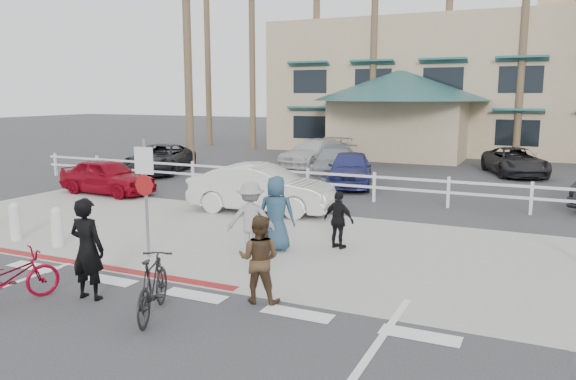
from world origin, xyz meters
The scene contains 32 objects.
ground centered at (0.00, 0.00, 0.00)m, with size 140.00×140.00×0.00m, color #333335.
bike_path centered at (0.00, -2.00, 0.00)m, with size 12.00×16.00×0.01m, color #333335.
sidewalk_plaza centered at (0.00, 4.50, 0.01)m, with size 22.00×7.00×0.01m, color gray.
cross_street centered at (0.00, 8.50, 0.00)m, with size 40.00×5.00×0.01m, color #333335.
parking_lot centered at (0.00, 18.00, 0.00)m, with size 50.00×16.00×0.01m, color #333335.
curb_red centered at (-3.00, 1.20, 0.01)m, with size 7.00×0.25×0.02m, color maroon.
rail_fence centered at (0.50, 10.50, 0.50)m, with size 29.40×0.16×1.00m, color silver, non-canonical shape.
building centered at (2.00, 31.00, 5.65)m, with size 28.00×16.00×11.30m, color tan, non-canonical shape.
sign_post centered at (-2.30, 2.20, 1.45)m, with size 0.50×0.10×2.90m, color gray, non-canonical shape.
bollard_0 centered at (-4.80, 2.00, 0.47)m, with size 0.26×0.26×0.95m, color silver, non-canonical shape.
bollard_1 centered at (-6.20, 2.00, 0.47)m, with size 0.26×0.26×0.95m, color silver, non-canonical shape.
palm_0 centered at (-16.00, 26.00, 7.50)m, with size 4.00×4.00×15.00m, color #23511F, non-canonical shape.
palm_1 centered at (-12.00, 25.00, 6.50)m, with size 4.00×4.00×13.00m, color #23511F, non-canonical shape.
palm_2 centered at (-8.00, 26.00, 8.00)m, with size 4.00×4.00×16.00m, color #23511F, non-canonical shape.
palm_3 centered at (-4.00, 25.00, 7.00)m, with size 4.00×4.00×14.00m, color #23511F, non-canonical shape.
palm_4 centered at (0.00, 26.00, 7.50)m, with size 4.00×4.00×15.00m, color #23511F, non-canonical shape.
palm_5 centered at (4.00, 25.00, 6.50)m, with size 4.00×4.00×13.00m, color #23511F, non-canonical shape.
palm_10 centered at (-10.00, 15.00, 6.00)m, with size 4.00×4.00×12.00m, color #23511F, non-canonical shape.
bike_red centered at (-2.69, -1.04, 0.45)m, with size 0.60×1.73×0.91m, color maroon.
rider_red centered at (-1.60, -0.28, 0.91)m, with size 0.66×0.43×1.81m, color black.
bike_black centered at (-0.08, -0.44, 0.52)m, with size 0.48×1.71×1.03m, color black.
rider_black centered at (1.17, 0.85, 0.77)m, with size 0.75×0.58×1.54m, color #44301E.
pedestrian_a centered at (-0.35, 3.33, 0.83)m, with size 1.07×0.61×1.65m, color gray.
pedestrian_child centered at (1.26, 4.62, 0.68)m, with size 0.80×0.33×1.36m, color black.
pedestrian_b centered at (0.02, 3.88, 0.87)m, with size 0.85×0.55×1.74m, color #244155.
car_white_sedan centered at (-2.23, 7.50, 0.73)m, with size 1.54×4.41×1.45m, color beige.
car_red_compact centered at (-8.72, 7.96, 0.63)m, with size 1.50×3.72×1.27m, color maroon.
lot_car_0 centered at (-10.42, 13.19, 0.65)m, with size 2.15×4.67×1.30m, color black.
lot_car_1 centered at (-2.72, 15.32, 0.64)m, with size 1.78×4.39×1.27m, color gray.
lot_car_2 centered at (-1.38, 13.26, 0.69)m, with size 1.62×4.02×1.37m, color navy.
lot_car_4 centered at (-4.94, 18.36, 0.67)m, with size 1.88×4.63×1.34m, color silver.
lot_car_5 centered at (4.27, 19.20, 0.60)m, with size 2.00×4.35×1.21m, color black.
Camera 1 is at (5.52, -7.35, 3.56)m, focal length 35.00 mm.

